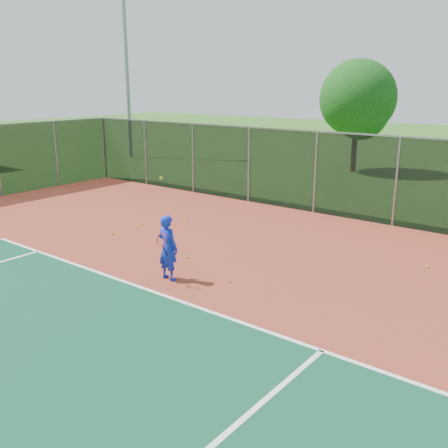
% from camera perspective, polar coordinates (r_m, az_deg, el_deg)
% --- Properties ---
extents(ground, '(120.00, 120.00, 0.00)m').
position_cam_1_polar(ground, '(8.44, -11.97, -17.99)').
color(ground, '#285C1A').
rests_on(ground, ground).
extents(court_apron, '(30.00, 20.00, 0.02)m').
position_cam_1_polar(court_apron, '(9.63, -2.65, -13.05)').
color(court_apron, maroon).
rests_on(court_apron, ground).
extents(fence_back, '(30.00, 0.06, 3.03)m').
position_cam_1_polar(fence_back, '(17.56, 19.10, 4.69)').
color(fence_back, black).
rests_on(fence_back, court_apron).
extents(tennis_player, '(0.61, 0.62, 2.51)m').
position_cam_1_polar(tennis_player, '(12.13, -6.45, -2.70)').
color(tennis_player, '#1429BD').
rests_on(tennis_player, court_apron).
extents(practice_ball_0, '(0.07, 0.07, 0.07)m').
position_cam_1_polar(practice_ball_0, '(13.82, -4.32, -3.75)').
color(practice_ball_0, '#B7C817').
rests_on(practice_ball_0, court_apron).
extents(practice_ball_2, '(0.07, 0.07, 0.07)m').
position_cam_1_polar(practice_ball_2, '(14.12, 22.22, -4.49)').
color(practice_ball_2, '#B7C817').
rests_on(practice_ball_2, court_apron).
extents(practice_ball_3, '(0.07, 0.07, 0.07)m').
position_cam_1_polar(practice_ball_3, '(17.15, -9.50, -0.08)').
color(practice_ball_3, '#B7C817').
rests_on(practice_ball_3, court_apron).
extents(practice_ball_4, '(0.07, 0.07, 0.07)m').
position_cam_1_polar(practice_ball_4, '(16.30, -12.64, -1.08)').
color(practice_ball_4, '#B7C817').
rests_on(practice_ball_4, court_apron).
extents(practice_ball_6, '(0.07, 0.07, 0.07)m').
position_cam_1_polar(practice_ball_6, '(17.87, -4.42, 0.72)').
color(practice_ball_6, '#B7C817').
rests_on(practice_ball_6, court_apron).
extents(floodlight_nw, '(0.90, 0.40, 11.69)m').
position_cam_1_polar(floodlight_nw, '(34.11, -11.13, 18.64)').
color(floodlight_nw, gray).
rests_on(floodlight_nw, ground).
extents(tree_back_left, '(4.09, 4.09, 6.01)m').
position_cam_1_polar(tree_back_left, '(28.30, 15.12, 13.32)').
color(tree_back_left, '#3A2515').
rests_on(tree_back_left, ground).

